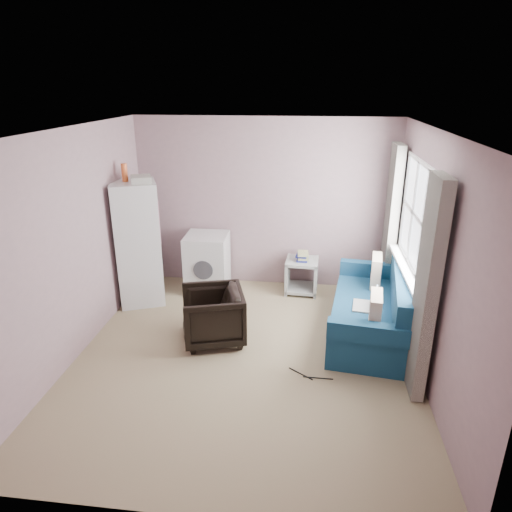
{
  "coord_description": "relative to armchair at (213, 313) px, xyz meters",
  "views": [
    {
      "loc": [
        0.66,
        -4.42,
        2.93
      ],
      "look_at": [
        0.05,
        0.6,
        1.0
      ],
      "focal_mm": 32.0,
      "sensor_mm": 36.0,
      "label": 1
    }
  ],
  "objects": [
    {
      "name": "room",
      "position": [
        0.45,
        -0.3,
        0.89
      ],
      "size": [
        3.84,
        4.24,
        2.54
      ],
      "color": "#958261",
      "rests_on": "ground"
    },
    {
      "name": "armchair",
      "position": [
        0.0,
        0.0,
        0.0
      ],
      "size": [
        0.83,
        0.86,
        0.72
      ],
      "primitive_type": "imported",
      "rotation": [
        0.0,
        0.0,
        -1.29
      ],
      "color": "black",
      "rests_on": "ground"
    },
    {
      "name": "fridge",
      "position": [
        -1.23,
        0.95,
        0.51
      ],
      "size": [
        0.77,
        0.77,
        1.95
      ],
      "rotation": [
        0.0,
        0.0,
        0.4
      ],
      "color": "silver",
      "rests_on": "ground"
    },
    {
      "name": "washing_machine",
      "position": [
        -0.38,
        1.43,
        0.09
      ],
      "size": [
        0.62,
        0.63,
        0.86
      ],
      "rotation": [
        0.0,
        0.0,
        0.02
      ],
      "color": "silver",
      "rests_on": "ground"
    },
    {
      "name": "side_table",
      "position": [
        1.02,
        1.5,
        -0.06
      ],
      "size": [
        0.48,
        0.48,
        0.63
      ],
      "rotation": [
        0.0,
        0.0,
        -0.05
      ],
      "color": "gray",
      "rests_on": "ground"
    },
    {
      "name": "sofa",
      "position": [
        1.93,
        0.37,
        -0.05
      ],
      "size": [
        1.1,
        2.0,
        0.85
      ],
      "rotation": [
        0.0,
        0.0,
        -0.13
      ],
      "color": "navy",
      "rests_on": "ground"
    },
    {
      "name": "window_dressing",
      "position": [
        2.22,
        0.4,
        0.75
      ],
      "size": [
        0.17,
        2.62,
        2.18
      ],
      "color": "white",
      "rests_on": "ground"
    },
    {
      "name": "floor_cables",
      "position": [
        1.17,
        -0.61,
        -0.35
      ],
      "size": [
        0.47,
        0.2,
        0.01
      ],
      "rotation": [
        0.0,
        0.0,
        -0.28
      ],
      "color": "black",
      "rests_on": "ground"
    }
  ]
}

